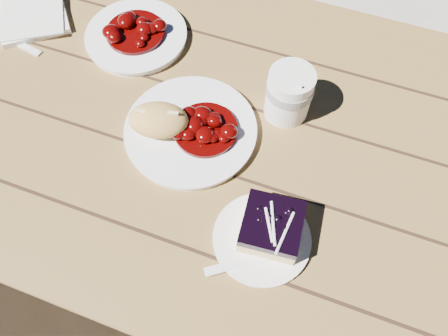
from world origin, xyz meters
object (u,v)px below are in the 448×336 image
(bread_roll, at_px, (159,120))
(coffee_cup, at_px, (289,94))
(second_plate, at_px, (136,37))
(blueberry_cake, at_px, (272,227))
(picnic_table, at_px, (119,138))
(main_plate, at_px, (191,131))
(dessert_plate, at_px, (262,239))

(bread_roll, bearing_deg, coffee_cup, 32.30)
(second_plate, bearing_deg, blueberry_cake, -38.93)
(picnic_table, relative_size, coffee_cup, 18.07)
(coffee_cup, bearing_deg, picnic_table, -165.08)
(main_plate, height_order, bread_roll, bread_roll)
(blueberry_cake, distance_m, second_plate, 0.54)
(picnic_table, distance_m, coffee_cup, 0.44)
(picnic_table, relative_size, main_plate, 7.85)
(bread_roll, bearing_deg, picnic_table, 165.60)
(second_plate, bearing_deg, coffee_cup, -11.36)
(main_plate, relative_size, blueberry_cake, 2.38)
(bread_roll, bearing_deg, blueberry_cake, -25.71)
(second_plate, bearing_deg, main_plate, -42.35)
(bread_roll, relative_size, second_plate, 0.52)
(main_plate, bearing_deg, dessert_plate, -39.15)
(blueberry_cake, xyz_separation_m, coffee_cup, (-0.05, 0.26, 0.02))
(picnic_table, bearing_deg, blueberry_cake, -21.79)
(blueberry_cake, bearing_deg, picnic_table, 152.83)
(dessert_plate, height_order, coffee_cup, coffee_cup)
(dessert_plate, height_order, second_plate, second_plate)
(main_plate, bearing_deg, coffee_cup, 35.90)
(dessert_plate, distance_m, blueberry_cake, 0.04)
(blueberry_cake, relative_size, second_plate, 0.48)
(bread_roll, bearing_deg, second_plate, 126.20)
(coffee_cup, relative_size, second_plate, 0.50)
(main_plate, distance_m, coffee_cup, 0.20)
(picnic_table, distance_m, bread_roll, 0.26)
(bread_roll, bearing_deg, dessert_plate, -29.23)
(picnic_table, xyz_separation_m, main_plate, (0.21, -0.02, 0.17))
(picnic_table, bearing_deg, second_plate, 91.14)
(picnic_table, bearing_deg, bread_roll, -14.40)
(bread_roll, relative_size, dessert_plate, 0.70)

